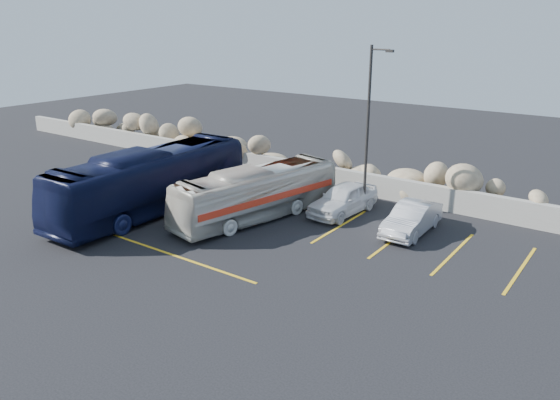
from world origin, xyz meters
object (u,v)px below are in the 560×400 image
Objects in this scene: car_b at (412,219)px; lamppost at (369,126)px; tour_coach at (151,181)px; vintage_bus at (257,193)px; car_a at (343,199)px.

lamppost is at bearing 155.11° from car_b.
tour_coach is at bearing -158.32° from car_b.
vintage_bus reaches higher than car_a.
car_b is (11.56, 4.75, -0.90)m from tour_coach.
tour_coach is 2.60× the size of car_a.
vintage_bus reaches higher than car_b.
lamppost reaches higher than car_b.
lamppost reaches higher than tour_coach.
car_a is at bearing 171.91° from car_b.
vintage_bus is 0.79× the size of tour_coach.
car_a is (3.02, 3.00, -0.50)m from vintage_bus.
lamppost is at bearing 53.57° from car_a.
lamppost is 1.84× the size of car_a.
lamppost is at bearing 34.18° from tour_coach.
lamppost reaches higher than car_a.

